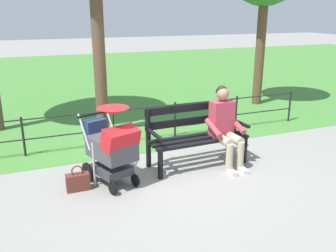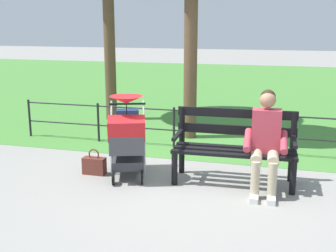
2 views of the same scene
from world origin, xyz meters
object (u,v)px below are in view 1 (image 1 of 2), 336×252
Objects in this scene: park_bench at (195,132)px; stroller at (112,145)px; handbag at (78,182)px; person_on_bench at (225,124)px.

park_bench is 1.41× the size of stroller.
park_bench reaches higher than handbag.
person_on_bench is 1.11× the size of stroller.
person_on_bench is (-0.41, 0.22, 0.15)m from park_bench.
handbag is (1.93, 0.26, -0.40)m from park_bench.
park_bench is at bearing -28.78° from person_on_bench.
person_on_bench is at bearing -179.22° from stroller.
park_bench is 1.45m from stroller.
stroller reaches higher than handbag.
handbag is (0.50, 0.01, -0.47)m from stroller.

